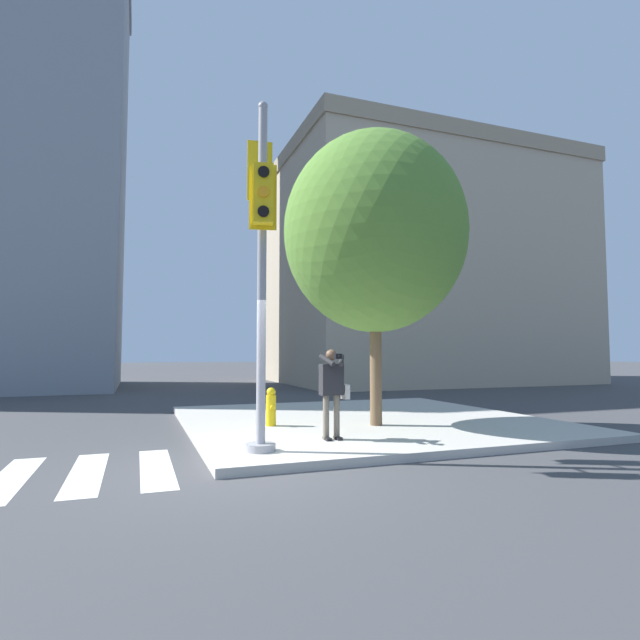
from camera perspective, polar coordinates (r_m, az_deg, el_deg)
The scene contains 8 objects.
ground_plane at distance 7.59m, azimuth -8.57°, elevation -16.43°, with size 160.00×160.00×0.00m, color #424244.
sidewalk_corner at distance 11.96m, azimuth 4.85°, elevation -11.41°, with size 8.00×8.00×0.14m.
crosswalk_stripes at distance 8.06m, azimuth -31.87°, elevation -15.14°, with size 4.13×2.69×0.01m.
traffic_signal_pole at distance 8.11m, azimuth -6.73°, elevation 9.26°, with size 0.52×1.26×5.60m.
person_photographer at distance 8.92m, azimuth 1.43°, elevation -7.53°, with size 0.58×0.54×1.59m.
street_tree at distance 10.99m, azimuth 6.28°, elevation 9.89°, with size 3.93×3.93×6.29m.
fire_hydrant at distance 10.65m, azimuth -5.62°, elevation -9.85°, with size 0.21×0.27×0.80m.
building_right at distance 29.71m, azimuth 11.48°, elevation 5.55°, with size 16.26×11.17×12.82m.
Camera 1 is at (-1.51, -7.24, 1.68)m, focal length 28.00 mm.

